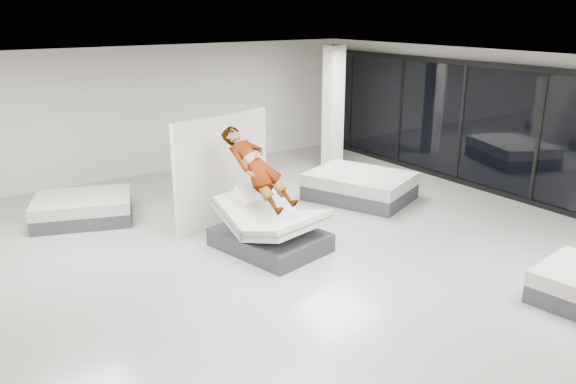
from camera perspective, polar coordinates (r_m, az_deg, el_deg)
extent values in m
plane|color=#A7A49D|center=(9.09, 2.56, -8.22)|extent=(14.00, 14.00, 0.00)
plane|color=black|center=(8.20, 2.88, 12.27)|extent=(14.00, 14.00, 0.00)
cube|color=silver|center=(14.56, -14.34, 7.91)|extent=(12.00, 0.04, 3.20)
cube|color=silver|center=(12.96, 24.47, 5.65)|extent=(0.04, 14.00, 3.20)
cube|color=#333337|center=(9.92, -1.83, -4.87)|extent=(1.73, 2.08, 0.32)
cube|color=silver|center=(9.97, -3.23, -1.75)|extent=(1.53, 1.15, 0.66)
cube|color=slate|center=(9.97, -3.23, -1.75)|extent=(1.54, 1.08, 0.52)
cube|color=silver|center=(9.51, -0.08, -3.44)|extent=(1.54, 1.20, 0.44)
cube|color=slate|center=(9.51, -0.08, -3.44)|extent=(1.56, 1.18, 0.27)
cube|color=white|center=(9.98, -3.83, -0.01)|extent=(0.57, 0.48, 0.30)
imported|color=slate|center=(9.77, -3.13, 1.21)|extent=(0.98, 1.66, 1.66)
cube|color=black|center=(9.76, -0.75, -0.28)|extent=(0.08, 0.15, 0.08)
cube|color=silver|center=(10.91, -6.63, 2.22)|extent=(2.30, 0.72, 2.14)
cube|color=#333337|center=(12.59, 7.27, 0.02)|extent=(2.29, 2.59, 0.32)
cube|color=silver|center=(12.50, 7.33, 1.30)|extent=(2.29, 2.59, 0.27)
cube|color=#333337|center=(11.93, -20.04, -2.10)|extent=(2.19, 1.92, 0.27)
cube|color=silver|center=(11.85, -20.16, -0.96)|extent=(2.19, 1.92, 0.23)
cube|color=white|center=(14.37, 4.59, 8.28)|extent=(0.40, 0.40, 3.20)
cube|color=black|center=(12.90, 24.15, 4.96)|extent=(0.06, 13.40, 2.80)
cube|color=black|center=(13.25, 23.39, -0.90)|extent=(0.12, 13.40, 0.12)
cube|color=black|center=(12.70, 24.97, 11.15)|extent=(0.12, 13.40, 0.12)
cube|color=black|center=(12.90, 24.15, 4.96)|extent=(0.09, 0.08, 2.80)
cube|color=black|center=(14.01, 17.23, 6.66)|extent=(0.09, 0.08, 2.80)
cube|color=black|center=(15.31, 11.37, 8.01)|extent=(0.09, 0.08, 2.80)
cube|color=black|center=(16.74, 6.43, 9.08)|extent=(0.09, 0.08, 2.80)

